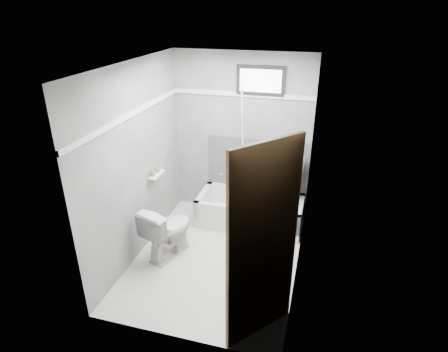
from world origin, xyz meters
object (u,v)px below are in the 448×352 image
(office_chair, at_px, (276,189))
(toilet, at_px, (168,230))
(soap_bottle_a, at_px, (153,172))
(soap_bottle_b, at_px, (157,169))
(bathtub, at_px, (250,211))
(door, at_px, (287,272))

(office_chair, height_order, toilet, office_chair)
(soap_bottle_a, height_order, soap_bottle_b, soap_bottle_a)
(soap_bottle_a, relative_size, soap_bottle_b, 1.16)
(bathtub, distance_m, soap_bottle_a, 1.54)
(door, bearing_deg, bathtub, 108.75)
(office_chair, bearing_deg, soap_bottle_a, -130.65)
(toilet, height_order, soap_bottle_b, soap_bottle_b)
(bathtub, bearing_deg, soap_bottle_a, -150.98)
(toilet, relative_size, soap_bottle_a, 6.24)
(office_chair, height_order, door, door)
(office_chair, relative_size, toilet, 1.32)
(office_chair, bearing_deg, bathtub, -147.20)
(bathtub, xyz_separation_m, door, (0.75, -2.21, 0.79))
(toilet, bearing_deg, soap_bottle_b, -37.99)
(toilet, bearing_deg, door, 161.67)
(soap_bottle_a, xyz_separation_m, soap_bottle_b, (0.00, 0.14, -0.01))
(office_chair, bearing_deg, toilet, -114.19)
(office_chair, xyz_separation_m, toilet, (-1.20, -1.05, -0.24))
(bathtub, height_order, door, door)
(door, bearing_deg, soap_bottle_b, 138.46)
(bathtub, distance_m, soap_bottle_b, 1.48)
(bathtub, height_order, office_chair, office_chair)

